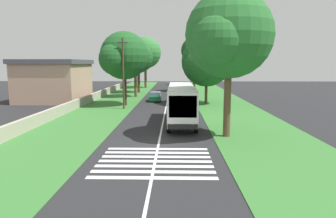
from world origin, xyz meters
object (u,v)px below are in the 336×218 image
object	(u,v)px
roadside_tree_left_0	(134,60)
roadside_tree_right_3	(191,58)
roadside_tree_left_1	(144,54)
utility_pole	(123,73)
trailing_car_1	(178,92)
trailing_car_0	(155,97)
roadside_tree_left_3	(123,57)
coach_bus	(181,102)
roadside_tree_left_2	(137,59)
roadside_tree_right_2	(205,63)
roadside_tree_right_1	(227,37)
roadside_building	(55,80)
roadside_tree_right_0	(194,51)

from	to	relation	value
roadside_tree_left_0	roadside_tree_right_3	size ratio (longest dim) A/B	0.95
roadside_tree_left_1	utility_pole	xyz separation A→B (m)	(-34.74, -0.67, -3.45)
roadside_tree_left_0	trailing_car_1	bearing A→B (deg)	-70.47
trailing_car_0	roadside_tree_left_3	xyz separation A→B (m)	(-5.16, 4.07, 6.02)
coach_bus	roadside_tree_left_1	bearing A→B (deg)	10.01
roadside_tree_right_3	coach_bus	bearing A→B (deg)	176.12
roadside_tree_left_2	roadside_tree_right_2	world-z (taller)	roadside_tree_left_2
roadside_tree_left_0	roadside_tree_left_3	size ratio (longest dim) A/B	0.92
trailing_car_0	roadside_tree_left_1	xyz separation A→B (m)	(26.09, 4.20, 7.44)
roadside_tree_left_3	roadside_tree_right_2	xyz separation A→B (m)	(1.97, -11.46, -0.77)
roadside_tree_right_1	roadside_tree_left_0	bearing A→B (deg)	20.58
trailing_car_1	roadside_building	world-z (taller)	roadside_building
roadside_tree_left_3	trailing_car_0	bearing A→B (deg)	-38.23
coach_bus	trailing_car_0	bearing A→B (deg)	11.24
coach_bus	roadside_tree_right_0	size ratio (longest dim) A/B	1.00
trailing_car_0	trailing_car_1	xyz separation A→B (m)	(8.41, -3.63, 0.00)
roadside_tree_left_0	utility_pole	xyz separation A→B (m)	(-14.36, -0.44, -1.79)
trailing_car_1	roadside_tree_right_2	xyz separation A→B (m)	(-11.61, -3.76, 5.25)
trailing_car_0	utility_pole	xyz separation A→B (m)	(-8.64, 3.53, 3.99)
roadside_tree_left_3	roadside_tree_left_0	bearing A→B (deg)	-0.51
roadside_tree_left_1	roadside_tree_right_0	size ratio (longest dim) A/B	1.07
roadside_tree_right_1	roadside_tree_right_3	distance (m)	60.18
roadside_tree_right_2	trailing_car_0	bearing A→B (deg)	66.61
roadside_tree_right_1	roadside_tree_right_2	size ratio (longest dim) A/B	1.17
roadside_tree_right_2	roadside_building	distance (m)	23.49
roadside_tree_left_2	roadside_tree_right_2	bearing A→B (deg)	-145.33
roadside_tree_left_1	roadside_tree_right_1	size ratio (longest dim) A/B	1.06
roadside_tree_right_0	utility_pole	bearing A→B (deg)	157.80
roadside_tree_left_3	utility_pole	distance (m)	4.06
roadside_tree_left_1	utility_pole	distance (m)	34.91
roadside_tree_left_3	trailing_car_1	bearing A→B (deg)	-29.55
roadside_tree_right_1	roadside_tree_right_3	bearing A→B (deg)	-0.35
trailing_car_0	roadside_tree_right_1	distance (m)	25.58
roadside_tree_left_1	roadside_tree_left_2	size ratio (longest dim) A/B	1.23
trailing_car_1	roadside_tree_right_2	size ratio (longest dim) A/B	0.45
roadside_tree_left_2	roadside_tree_right_2	size ratio (longest dim) A/B	1.01
roadside_tree_right_1	roadside_building	xyz separation A→B (m)	(23.52, 22.75, -4.59)
roadside_tree_left_2	roadside_tree_left_1	bearing A→B (deg)	-0.96
roadside_tree_right_3	trailing_car_1	bearing A→B (deg)	172.44
trailing_car_0	trailing_car_1	size ratio (longest dim) A/B	1.00
coach_bus	trailing_car_1	bearing A→B (deg)	0.04
roadside_tree_left_3	roadside_tree_right_2	world-z (taller)	roadside_tree_left_3
trailing_car_0	roadside_building	world-z (taller)	roadside_building
trailing_car_0	roadside_building	bearing A→B (deg)	90.05
coach_bus	roadside_tree_right_2	bearing A→B (deg)	-13.86
roadside_tree_left_0	roadside_tree_right_2	distance (m)	14.45
coach_bus	roadside_tree_left_0	xyz separation A→B (m)	(24.08, 7.62, 4.31)
trailing_car_1	roadside_tree_right_0	bearing A→B (deg)	-21.06
roadside_tree_right_3	roadside_tree_left_2	bearing A→B (deg)	152.66
roadside_tree_right_0	roadside_tree_right_1	world-z (taller)	roadside_tree_right_1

